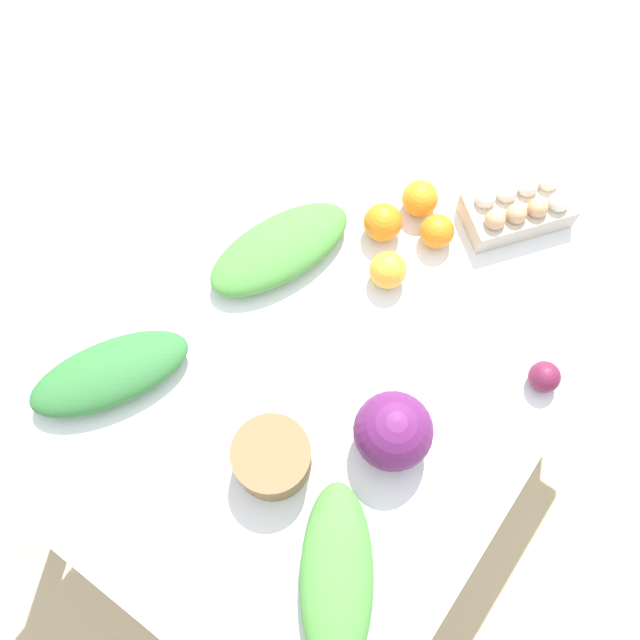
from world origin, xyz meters
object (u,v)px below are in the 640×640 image
object	(u,v)px
cabbage_purple	(393,431)
orange_0	(383,222)
greens_bunch_dandelion	(110,373)
beet_root	(544,377)
orange_3	(388,270)
paper_bag	(272,458)
orange_2	(437,231)
egg_carton	(518,207)
greens_bunch_beet_tops	(280,249)
orange_1	(420,198)
greens_bunch_scallion	(337,578)

from	to	relation	value
cabbage_purple	orange_0	bearing A→B (deg)	35.75
greens_bunch_dandelion	beet_root	xyz separation A→B (m)	(0.49, -0.69, -0.00)
beet_root	orange_3	bearing A→B (deg)	88.27
paper_bag	orange_2	xyz separation A→B (m)	(0.59, 0.01, -0.01)
greens_bunch_dandelion	orange_3	size ratio (longest dim) A/B	4.10
orange_2	greens_bunch_dandelion	bearing A→B (deg)	151.06
egg_carton	greens_bunch_beet_tops	bearing A→B (deg)	-6.71
greens_bunch_dandelion	orange_0	size ratio (longest dim) A/B	3.86
paper_bag	orange_2	world-z (taller)	paper_bag
cabbage_purple	egg_carton	bearing A→B (deg)	5.09
orange_1	orange_3	bearing A→B (deg)	-168.20
cabbage_purple	greens_bunch_dandelion	distance (m)	0.56
beet_root	paper_bag	bearing A→B (deg)	142.53
cabbage_purple	orange_2	xyz separation A→B (m)	(0.42, 0.16, -0.04)
orange_1	orange_2	world-z (taller)	orange_1
cabbage_purple	orange_1	xyz separation A→B (m)	(0.47, 0.23, -0.03)
egg_carton	orange_1	size ratio (longest dim) A/B	3.19
paper_bag	orange_2	bearing A→B (deg)	0.57
beet_root	orange_3	world-z (taller)	orange_3
paper_bag	beet_root	bearing A→B (deg)	-37.47
orange_3	greens_bunch_beet_tops	bearing A→B (deg)	112.62
greens_bunch_dandelion	orange_1	size ratio (longest dim) A/B	4.06
paper_bag	orange_2	size ratio (longest dim) A/B	2.00
paper_bag	greens_bunch_scallion	size ratio (longest dim) A/B	0.44
greens_bunch_beet_tops	greens_bunch_scallion	xyz separation A→B (m)	(-0.46, -0.47, 0.01)
greens_bunch_scallion	orange_3	size ratio (longest dim) A/B	4.25
orange_0	orange_1	world-z (taller)	orange_0
greens_bunch_beet_tops	orange_0	distance (m)	0.23
egg_carton	beet_root	xyz separation A→B (m)	(-0.29, -0.23, -0.01)
greens_bunch_scallion	orange_3	xyz separation A→B (m)	(0.55, 0.26, -0.00)
egg_carton	orange_1	world-z (taller)	egg_carton
cabbage_purple	orange_1	world-z (taller)	cabbage_purple
paper_bag	orange_0	world-z (taller)	paper_bag
greens_bunch_beet_tops	greens_bunch_scallion	size ratio (longest dim) A/B	0.99
orange_0	orange_2	size ratio (longest dim) A/B	1.13
greens_bunch_beet_tops	beet_root	distance (m)	0.59
greens_bunch_scallion	greens_bunch_dandelion	world-z (taller)	greens_bunch_scallion
beet_root	orange_3	size ratio (longest dim) A/B	0.80
greens_bunch_scallion	greens_bunch_dandelion	bearing A→B (deg)	85.10
cabbage_purple	orange_0	xyz separation A→B (m)	(0.37, 0.27, -0.03)
egg_carton	beet_root	size ratio (longest dim) A/B	4.00
greens_bunch_scallion	egg_carton	bearing A→B (deg)	7.63
greens_bunch_scallion	beet_root	size ratio (longest dim) A/B	5.28
greens_bunch_scallion	orange_1	distance (m)	0.79
paper_bag	beet_root	xyz separation A→B (m)	(0.44, -0.34, -0.02)
cabbage_purple	greens_bunch_dandelion	bearing A→B (deg)	112.85
paper_bag	orange_3	bearing A→B (deg)	5.05
orange_1	orange_2	xyz separation A→B (m)	(-0.05, -0.07, -0.00)
orange_3	orange_1	bearing A→B (deg)	11.80
orange_0	paper_bag	bearing A→B (deg)	-168.39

